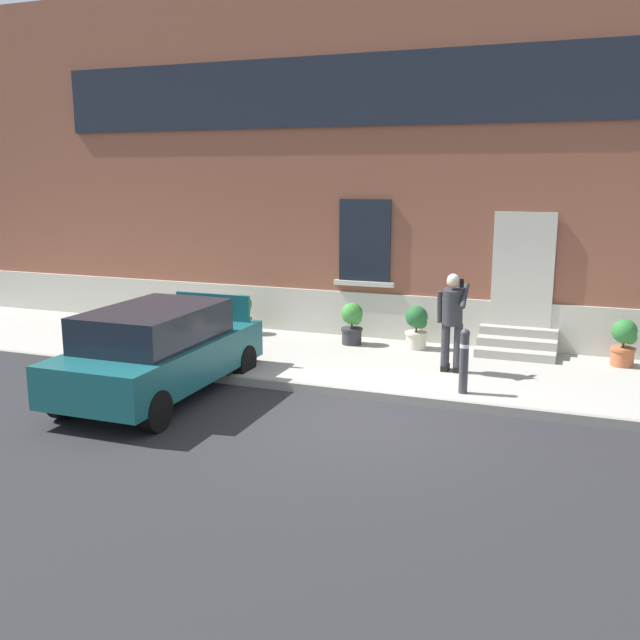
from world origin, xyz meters
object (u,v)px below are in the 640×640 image
object	(u,v)px
person_on_phone	(452,316)
planter_cream	(417,326)
planter_olive	(242,313)
planter_charcoal	(352,322)
bollard_near_person	(464,359)
planter_terracotta	(624,341)
hatchback_car_teal	(160,350)

from	to	relation	value
person_on_phone	planter_cream	xyz separation A→B (m)	(-0.95, 1.47, -0.55)
planter_olive	planter_charcoal	distance (m)	2.55
bollard_near_person	person_on_phone	distance (m)	1.28
planter_olive	planter_cream	size ratio (longest dim) A/B	1.00
planter_charcoal	planter_terracotta	distance (m)	5.10
hatchback_car_teal	planter_cream	size ratio (longest dim) A/B	4.74
planter_charcoal	planter_cream	xyz separation A→B (m)	(1.31, 0.10, 0.00)
planter_charcoal	planter_terracotta	size ratio (longest dim) A/B	1.00
planter_olive	planter_terracotta	xyz separation A→B (m)	(7.64, 0.03, 0.00)
bollard_near_person	planter_olive	bearing A→B (deg)	153.38
person_on_phone	bollard_near_person	bearing A→B (deg)	-60.49
bollard_near_person	planter_cream	world-z (taller)	bollard_near_person
hatchback_car_teal	planter_charcoal	size ratio (longest dim) A/B	4.74
person_on_phone	planter_olive	distance (m)	5.06
planter_terracotta	bollard_near_person	bearing A→B (deg)	-132.65
bollard_near_person	planter_charcoal	distance (m)	3.65
bollard_near_person	planter_charcoal	world-z (taller)	bollard_near_person
hatchback_car_teal	planter_cream	world-z (taller)	hatchback_car_teal
person_on_phone	planter_olive	xyz separation A→B (m)	(-4.81, 1.48, -0.55)
person_on_phone	planter_terracotta	bearing A→B (deg)	37.93
person_on_phone	planter_charcoal	world-z (taller)	person_on_phone
hatchback_car_teal	planter_cream	distance (m)	5.21
bollard_near_person	planter_terracotta	distance (m)	3.60
person_on_phone	planter_charcoal	size ratio (longest dim) A/B	2.03
bollard_near_person	planter_terracotta	size ratio (longest dim) A/B	1.22
hatchback_car_teal	planter_olive	size ratio (longest dim) A/B	4.74
planter_terracotta	planter_olive	bearing A→B (deg)	-179.76
hatchback_car_teal	planter_charcoal	bearing A→B (deg)	63.51
person_on_phone	planter_olive	size ratio (longest dim) A/B	2.03
planter_cream	person_on_phone	bearing A→B (deg)	-57.18
planter_cream	planter_terracotta	bearing A→B (deg)	0.67
planter_charcoal	bollard_near_person	bearing A→B (deg)	-43.15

